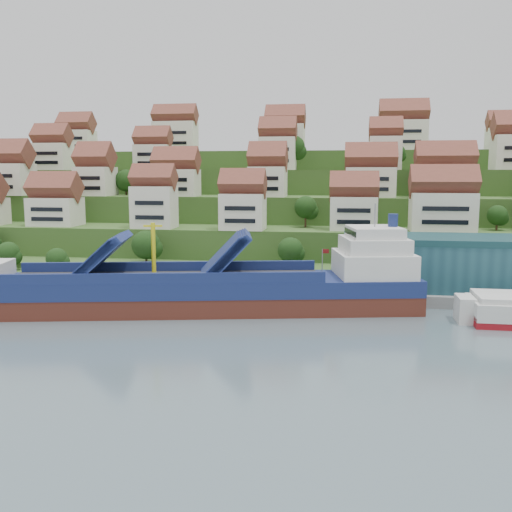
# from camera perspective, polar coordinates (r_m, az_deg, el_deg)

# --- Properties ---
(ground) EXTENTS (300.00, 300.00, 0.00)m
(ground) POSITION_cam_1_polar(r_m,az_deg,el_deg) (100.98, -3.98, -5.58)
(ground) COLOR slate
(ground) RESTS_ON ground
(quay) EXTENTS (180.00, 14.00, 2.20)m
(quay) POSITION_cam_1_polar(r_m,az_deg,el_deg) (112.92, 7.70, -3.57)
(quay) COLOR gray
(quay) RESTS_ON ground
(hillside) EXTENTS (260.00, 128.00, 31.00)m
(hillside) POSITION_cam_1_polar(r_m,az_deg,el_deg) (200.74, 2.61, 4.45)
(hillside) COLOR #2D4C1E
(hillside) RESTS_ON ground
(hillside_village) EXTENTS (160.12, 64.48, 29.65)m
(hillside_village) POSITION_cam_1_polar(r_m,az_deg,el_deg) (156.92, 1.52, 8.37)
(hillside_village) COLOR white
(hillside_village) RESTS_ON ground
(hillside_trees) EXTENTS (142.84, 62.00, 31.71)m
(hillside_trees) POSITION_cam_1_polar(r_m,az_deg,el_deg) (143.67, -6.20, 5.03)
(hillside_trees) COLOR #1D4015
(hillside_trees) RESTS_ON ground
(warehouse) EXTENTS (60.00, 15.00, 10.00)m
(warehouse) POSITION_cam_1_polar(r_m,az_deg,el_deg) (117.65, 23.56, -0.69)
(warehouse) COLOR #214F5B
(warehouse) RESTS_ON quay
(flagpole) EXTENTS (1.28, 0.16, 8.00)m
(flagpole) POSITION_cam_1_polar(r_m,az_deg,el_deg) (107.00, 6.69, -1.06)
(flagpole) COLOR gray
(flagpole) RESTS_ON quay
(cargo_ship) EXTENTS (85.12, 29.95, 18.76)m
(cargo_ship) POSITION_cam_1_polar(r_m,az_deg,el_deg) (101.37, -6.35, -3.52)
(cargo_ship) COLOR #542419
(cargo_ship) RESTS_ON ground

